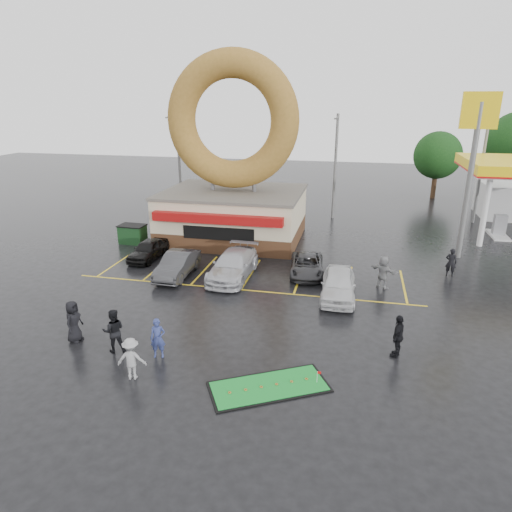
% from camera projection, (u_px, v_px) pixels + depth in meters
% --- Properties ---
extents(ground, '(120.00, 120.00, 0.00)m').
position_uv_depth(ground, '(224.00, 316.00, 22.54)').
color(ground, black).
rests_on(ground, ground).
extents(donut_shop, '(10.20, 8.70, 13.50)m').
position_uv_depth(donut_shop, '(233.00, 180.00, 33.65)').
color(donut_shop, '#472B19').
rests_on(donut_shop, ground).
extents(shell_sign, '(2.20, 0.36, 10.60)m').
position_uv_depth(shell_sign, '(475.00, 146.00, 28.51)').
color(shell_sign, slate).
rests_on(shell_sign, ground).
extents(streetlight_left, '(0.40, 2.21, 9.00)m').
position_uv_depth(streetlight_left, '(179.00, 161.00, 41.39)').
color(streetlight_left, slate).
rests_on(streetlight_left, ground).
extents(streetlight_mid, '(0.40, 2.21, 9.00)m').
position_uv_depth(streetlight_mid, '(335.00, 164.00, 39.43)').
color(streetlight_mid, slate).
rests_on(streetlight_mid, ground).
extents(streetlight_right, '(0.40, 2.21, 9.00)m').
position_uv_depth(streetlight_right, '(482.00, 167.00, 37.89)').
color(streetlight_right, slate).
rests_on(streetlight_right, ground).
extents(tree_far_d, '(4.90, 4.90, 7.00)m').
position_uv_depth(tree_far_d, '(438.00, 155.00, 47.68)').
color(tree_far_d, '#332114').
rests_on(tree_far_d, ground).
extents(car_black, '(1.74, 3.92, 1.31)m').
position_uv_depth(car_black, '(148.00, 250.00, 30.38)').
color(car_black, black).
rests_on(car_black, ground).
extents(car_dgrey, '(1.54, 4.38, 1.44)m').
position_uv_depth(car_dgrey, '(178.00, 265.00, 27.46)').
color(car_dgrey, '#313134').
rests_on(car_dgrey, ground).
extents(car_silver, '(2.33, 5.42, 1.55)m').
position_uv_depth(car_silver, '(233.00, 265.00, 27.21)').
color(car_silver, '#B9B9BE').
rests_on(car_silver, ground).
extents(car_grey, '(2.42, 4.45, 1.18)m').
position_uv_depth(car_grey, '(307.00, 265.00, 27.74)').
color(car_grey, '#333335').
rests_on(car_grey, ground).
extents(car_white, '(1.92, 4.55, 1.53)m').
position_uv_depth(car_white, '(338.00, 284.00, 24.43)').
color(car_white, silver).
rests_on(car_white, ground).
extents(person_blue, '(0.71, 0.56, 1.72)m').
position_uv_depth(person_blue, '(158.00, 338.00, 18.76)').
color(person_blue, navy).
rests_on(person_blue, ground).
extents(person_blackjkt, '(1.15, 1.06, 1.91)m').
position_uv_depth(person_blackjkt, '(114.00, 331.00, 19.17)').
color(person_blackjkt, black).
rests_on(person_blackjkt, ground).
extents(person_hoodie, '(1.20, 0.83, 1.70)m').
position_uv_depth(person_hoodie, '(131.00, 359.00, 17.30)').
color(person_hoodie, gray).
rests_on(person_hoodie, ground).
extents(person_bystander, '(0.62, 0.94, 1.90)m').
position_uv_depth(person_bystander, '(73.00, 321.00, 19.99)').
color(person_bystander, black).
rests_on(person_bystander, ground).
extents(person_cameraman, '(0.82, 1.19, 1.87)m').
position_uv_depth(person_cameraman, '(398.00, 336.00, 18.79)').
color(person_cameraman, black).
rests_on(person_cameraman, ground).
extents(person_walker_near, '(1.77, 1.48, 1.91)m').
position_uv_depth(person_walker_near, '(383.00, 272.00, 25.66)').
color(person_walker_near, gray).
rests_on(person_walker_near, ground).
extents(person_walker_far, '(0.71, 0.56, 1.73)m').
position_uv_depth(person_walker_far, '(451.00, 262.00, 27.40)').
color(person_walker_far, black).
rests_on(person_walker_far, ground).
extents(dumpster, '(1.85, 1.28, 1.30)m').
position_uv_depth(dumpster, '(133.00, 234.00, 33.75)').
color(dumpster, '#183E1C').
rests_on(dumpster, ground).
extents(putting_green, '(4.78, 3.81, 0.55)m').
position_uv_depth(putting_green, '(269.00, 387.00, 16.99)').
color(putting_green, black).
rests_on(putting_green, ground).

